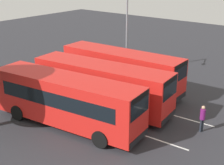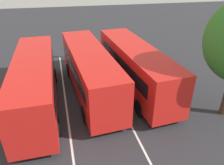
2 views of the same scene
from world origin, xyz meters
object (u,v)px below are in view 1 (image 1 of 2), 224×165
at_px(bus_center_right, 121,70).
at_px(street_lamp, 126,29).
at_px(bus_far_left, 67,100).
at_px(bus_center_left, 102,85).
at_px(pedestrian, 203,117).

xyz_separation_m(bus_center_right, street_lamp, (-2.34, 3.73, 2.40)).
xyz_separation_m(bus_far_left, bus_center_right, (-1.05, 7.00, 0.00)).
distance_m(bus_far_left, bus_center_left, 3.38).
bearing_deg(pedestrian, bus_center_right, -2.07).
distance_m(bus_center_left, street_lamp, 8.43).
bearing_deg(bus_center_right, street_lamp, 119.40).
bearing_deg(street_lamp, pedestrian, 38.36).
distance_m(bus_center_right, pedestrian, 8.42).
bearing_deg(street_lamp, bus_center_left, 3.55).
bearing_deg(bus_far_left, pedestrian, 26.38).
bearing_deg(pedestrian, street_lamp, -15.99).
distance_m(bus_center_left, pedestrian, 7.15).
xyz_separation_m(pedestrian, street_lamp, (-10.36, 6.14, 3.18)).
height_order(bus_center_left, pedestrian, bus_center_left).
bearing_deg(bus_center_left, bus_far_left, -96.04).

